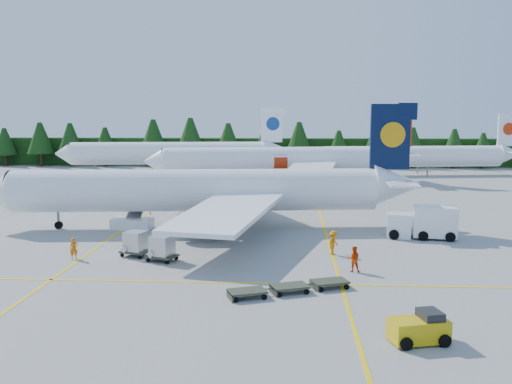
# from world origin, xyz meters

# --- Properties ---
(ground) EXTENTS (320.00, 320.00, 0.00)m
(ground) POSITION_xyz_m (0.00, 0.00, 0.00)
(ground) COLOR #9E9F99
(ground) RESTS_ON ground
(taxi_stripe_a) EXTENTS (0.25, 120.00, 0.01)m
(taxi_stripe_a) POSITION_xyz_m (-14.00, 20.00, 0.01)
(taxi_stripe_a) COLOR yellow
(taxi_stripe_a) RESTS_ON ground
(taxi_stripe_b) EXTENTS (0.25, 120.00, 0.01)m
(taxi_stripe_b) POSITION_xyz_m (6.00, 20.00, 0.01)
(taxi_stripe_b) COLOR yellow
(taxi_stripe_b) RESTS_ON ground
(taxi_stripe_cross) EXTENTS (80.00, 0.25, 0.01)m
(taxi_stripe_cross) POSITION_xyz_m (0.00, -6.00, 0.01)
(taxi_stripe_cross) COLOR yellow
(taxi_stripe_cross) RESTS_ON ground
(treeline_hedge) EXTENTS (220.00, 4.00, 6.00)m
(treeline_hedge) POSITION_xyz_m (0.00, 82.00, 3.00)
(treeline_hedge) COLOR black
(treeline_hedge) RESTS_ON ground
(airliner_navy) EXTENTS (42.55, 34.85, 12.38)m
(airliner_navy) POSITION_xyz_m (-7.64, 12.63, 3.72)
(airliner_navy) COLOR white
(airliner_navy) RESTS_ON ground
(airliner_red) EXTENTS (43.25, 35.31, 12.66)m
(airliner_red) POSITION_xyz_m (-0.02, 48.47, 3.80)
(airliner_red) COLOR white
(airliner_red) RESTS_ON ground
(airliner_far_left) EXTENTS (43.07, 9.12, 12.55)m
(airliner_far_left) POSITION_xyz_m (-21.97, 64.24, 3.93)
(airliner_far_left) COLOR white
(airliner_far_left) RESTS_ON ground
(airliner_far_right) EXTENTS (38.95, 8.63, 11.36)m
(airliner_far_right) POSITION_xyz_m (24.17, 63.73, 3.56)
(airliner_far_right) COLOR white
(airliner_far_right) RESTS_ON ground
(airstairs) EXTENTS (4.11, 5.58, 3.56)m
(airstairs) POSITION_xyz_m (-13.16, 11.98, 0.77)
(airstairs) COLOR white
(airstairs) RESTS_ON ground
(service_truck) EXTENTS (6.46, 3.09, 3.00)m
(service_truck) POSITION_xyz_m (14.67, 9.10, 1.48)
(service_truck) COLOR white
(service_truck) RESTS_ON ground
(baggage_tug) EXTENTS (3.13, 2.18, 1.52)m
(baggage_tug) POSITION_xyz_m (9.08, -15.50, 0.75)
(baggage_tug) COLOR gold
(baggage_tug) RESTS_ON ground
(dolly_train) EXTENTS (7.99, 4.57, 0.14)m
(dolly_train) POSITION_xyz_m (2.53, -7.88, 0.44)
(dolly_train) COLOR #363B2A
(dolly_train) RESTS_ON ground
(uld_pair) EXTENTS (5.11, 3.74, 1.69)m
(uld_pair) POSITION_xyz_m (-8.66, 0.19, 1.14)
(uld_pair) COLOR #363B2A
(uld_pair) RESTS_ON ground
(crew_a) EXTENTS (0.74, 0.65, 1.71)m
(crew_a) POSITION_xyz_m (-14.52, -0.35, 0.86)
(crew_a) COLOR orange
(crew_a) RESTS_ON ground
(crew_b) EXTENTS (0.95, 0.75, 1.90)m
(crew_b) POSITION_xyz_m (7.18, -2.66, 0.95)
(crew_b) COLOR #DC3B04
(crew_b) RESTS_ON ground
(crew_c) EXTENTS (0.91, 1.00, 2.00)m
(crew_c) POSITION_xyz_m (6.07, 2.24, 1.00)
(crew_c) COLOR orange
(crew_c) RESTS_ON ground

